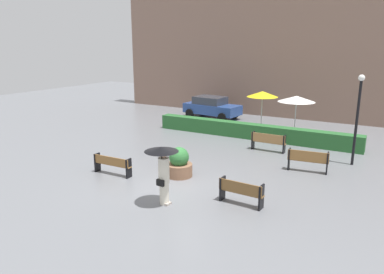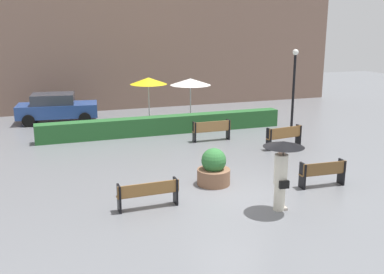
% 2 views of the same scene
% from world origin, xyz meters
% --- Properties ---
extents(ground_plane, '(60.00, 60.00, 0.00)m').
position_xyz_m(ground_plane, '(0.00, 0.00, 0.00)').
color(ground_plane, slate).
extents(bench_near_right, '(1.58, 0.45, 0.85)m').
position_xyz_m(bench_near_right, '(3.01, -0.38, 0.50)').
color(bench_near_right, brown).
rests_on(bench_near_right, ground).
extents(bench_near_left, '(1.81, 0.38, 0.81)m').
position_xyz_m(bench_near_left, '(-2.83, -0.26, 0.49)').
color(bench_near_left, olive).
rests_on(bench_near_left, ground).
extents(bench_far_right, '(1.71, 0.53, 0.95)m').
position_xyz_m(bench_far_right, '(4.23, 4.14, 0.56)').
color(bench_far_right, olive).
rests_on(bench_far_right, ground).
extents(bench_back_row, '(1.78, 0.38, 0.92)m').
position_xyz_m(bench_back_row, '(1.76, 6.35, 0.54)').
color(bench_back_row, '#9E7242').
rests_on(bench_back_row, ground).
extents(pedestrian_with_umbrella, '(1.15, 1.15, 2.07)m').
position_xyz_m(pedestrian_with_umbrella, '(0.69, -1.66, 1.43)').
color(pedestrian_with_umbrella, silver).
rests_on(pedestrian_with_umbrella, ground).
extents(planter_pot, '(1.10, 1.10, 1.24)m').
position_xyz_m(planter_pot, '(-0.30, 0.99, 0.53)').
color(planter_pot, brown).
rests_on(planter_pot, ground).
extents(lamp_post, '(0.28, 0.28, 4.08)m').
position_xyz_m(lamp_post, '(5.80, 6.14, 2.49)').
color(lamp_post, black).
rests_on(lamp_post, ground).
extents(patio_umbrella_yellow, '(1.93, 1.93, 2.50)m').
position_xyz_m(patio_umbrella_yellow, '(-0.11, 10.65, 2.32)').
color(patio_umbrella_yellow, silver).
rests_on(patio_umbrella_yellow, ground).
extents(patio_umbrella_white, '(2.16, 2.16, 2.40)m').
position_xyz_m(patio_umbrella_white, '(2.09, 10.31, 2.22)').
color(patio_umbrella_white, silver).
rests_on(patio_umbrella_white, ground).
extents(hedge_strip, '(12.05, 0.70, 0.86)m').
position_xyz_m(hedge_strip, '(0.11, 8.40, 0.43)').
color(hedge_strip, '#28602D').
rests_on(hedge_strip, ground).
extents(building_facade, '(28.00, 1.20, 10.14)m').
position_xyz_m(building_facade, '(0.00, 16.00, 5.07)').
color(building_facade, '#846656').
rests_on(building_facade, ground).
extents(parked_car, '(4.38, 2.38, 1.57)m').
position_xyz_m(parked_car, '(-4.73, 12.83, 0.82)').
color(parked_car, '#28478C').
rests_on(parked_car, ground).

